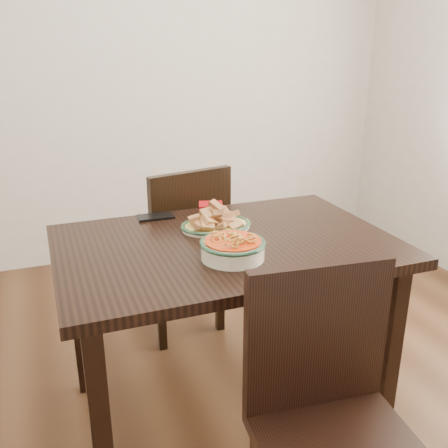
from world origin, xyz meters
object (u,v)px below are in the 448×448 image
object	(u,v)px
fish_plate	(216,218)
smartphone	(156,217)
chair_near	(330,411)
noodle_bowl	(233,246)
dining_table	(226,264)
chair_far	(182,243)

from	to	relation	value
fish_plate	smartphone	world-z (taller)	fish_plate
chair_near	smartphone	size ratio (longest dim) A/B	5.93
fish_plate	noodle_bowl	bearing A→B (deg)	-98.85
chair_near	noodle_bowl	distance (m)	0.60
chair_near	fish_plate	bearing A→B (deg)	97.94
dining_table	noodle_bowl	bearing A→B (deg)	-102.68
chair_near	chair_far	bearing A→B (deg)	97.29
chair_far	noodle_bowl	size ratio (longest dim) A/B	3.94
dining_table	smartphone	world-z (taller)	smartphone
fish_plate	noodle_bowl	xyz separation A→B (m)	(-0.05, -0.29, -0.00)
dining_table	noodle_bowl	world-z (taller)	noodle_bowl
dining_table	fish_plate	world-z (taller)	fish_plate
chair_near	smartphone	distance (m)	1.08
dining_table	chair_far	world-z (taller)	chair_far
chair_near	fish_plate	xyz separation A→B (m)	(-0.03, 0.81, 0.30)
dining_table	chair_near	xyz separation A→B (m)	(0.04, -0.68, -0.16)
dining_table	fish_plate	bearing A→B (deg)	85.53
noodle_bowl	smartphone	size ratio (longest dim) A/B	1.51
dining_table	chair_near	world-z (taller)	chair_near
chair_far	chair_near	xyz separation A→B (m)	(0.04, -1.31, 0.00)
chair_far	noodle_bowl	distance (m)	0.84
dining_table	fish_plate	distance (m)	0.20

